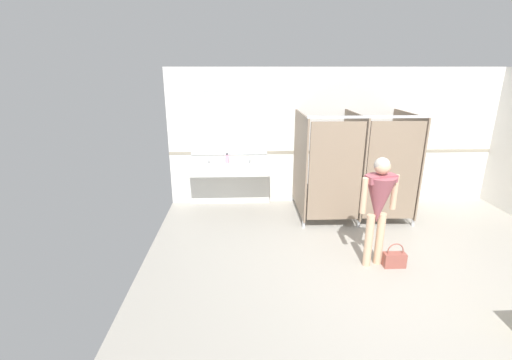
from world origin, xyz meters
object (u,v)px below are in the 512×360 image
(paper_cup, at_px, (204,164))
(handbag, at_px, (394,259))
(soap_dispenser, at_px, (227,159))
(person_standing, at_px, (379,200))

(paper_cup, bearing_deg, handbag, -38.30)
(handbag, height_order, paper_cup, paper_cup)
(soap_dispenser, height_order, paper_cup, soap_dispenser)
(soap_dispenser, bearing_deg, paper_cup, -152.93)
(soap_dispenser, xyz_separation_m, paper_cup, (-0.44, -0.22, -0.04))
(person_standing, xyz_separation_m, soap_dispenser, (-2.12, 2.39, -0.02))
(handbag, bearing_deg, soap_dispenser, 134.28)
(handbag, height_order, soap_dispenser, soap_dispenser)
(person_standing, relative_size, handbag, 4.34)
(person_standing, relative_size, paper_cup, 15.34)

